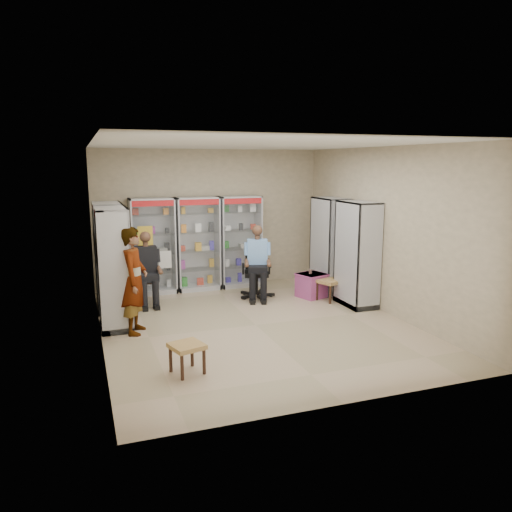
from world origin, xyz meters
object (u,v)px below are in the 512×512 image
object	(u,v)px
cabinet_right_near	(357,254)
pink_trunk	(312,285)
cabinet_back_right	(240,241)
standing_man	(134,281)
cabinet_back_mid	(198,244)
cabinet_left_near	(114,269)
seated_shopkeeper	(257,264)
office_chair	(256,271)
cabinet_right_far	(330,245)
cabinet_back_left	(153,246)
woven_stool_b	(187,358)
wooden_chair	(146,280)
cabinet_left_far	(109,257)
woven_stool_a	(329,290)

from	to	relation	value
cabinet_right_near	pink_trunk	bearing A→B (deg)	33.66
cabinet_back_right	standing_man	size ratio (longest dim) A/B	1.16
cabinet_back_mid	cabinet_back_right	size ratio (longest dim) A/B	1.00
cabinet_left_near	seated_shopkeeper	bearing A→B (deg)	108.44
pink_trunk	office_chair	bearing A→B (deg)	160.04
cabinet_right_far	seated_shopkeeper	xyz separation A→B (m)	(-1.61, 0.05, -0.30)
cabinet_back_right	cabinet_left_near	size ratio (longest dim) A/B	1.00
cabinet_back_left	woven_stool_b	world-z (taller)	cabinet_back_left
cabinet_back_right	cabinet_left_near	distance (m)	3.48
cabinet_right_near	office_chair	world-z (taller)	cabinet_right_near
cabinet_right_near	woven_stool_b	distance (m)	4.33
wooden_chair	office_chair	size ratio (longest dim) A/B	0.86
cabinet_right_near	cabinet_left_far	size ratio (longest dim) A/B	1.00
cabinet_right_far	wooden_chair	distance (m)	3.84
cabinet_back_right	seated_shopkeeper	distance (m)	1.12
cabinet_right_far	cabinet_right_near	bearing A→B (deg)	-180.00
cabinet_back_mid	wooden_chair	world-z (taller)	cabinet_back_mid
cabinet_right_near	office_chair	xyz separation A→B (m)	(-1.61, 1.20, -0.45)
office_chair	woven_stool_a	world-z (taller)	office_chair
pink_trunk	standing_man	xyz separation A→B (m)	(-3.64, -1.01, 0.62)
cabinet_left_far	woven_stool_a	size ratio (longest dim) A/B	4.67
office_chair	woven_stool_b	xyz separation A→B (m)	(-2.12, -3.25, -0.35)
cabinet_right_far	office_chair	bearing A→B (deg)	86.41
cabinet_back_mid	wooden_chair	xyz separation A→B (m)	(-1.20, -0.73, -0.53)
cabinet_back_mid	woven_stool_b	bearing A→B (deg)	-105.05
cabinet_back_right	office_chair	distance (m)	1.12
office_chair	cabinet_back_right	bearing A→B (deg)	108.61
cabinet_back_mid	woven_stool_a	distance (m)	2.97
cabinet_right_far	cabinet_left_far	size ratio (longest dim) A/B	1.00
office_chair	seated_shopkeeper	bearing A→B (deg)	-72.59
cabinet_right_far	woven_stool_b	bearing A→B (deg)	130.14
cabinet_right_near	seated_shopkeeper	world-z (taller)	cabinet_right_near
woven_stool_b	cabinet_back_mid	bearing A→B (deg)	74.95
cabinet_back_left	cabinet_back_mid	world-z (taller)	same
cabinet_back_mid	cabinet_left_far	xyz separation A→B (m)	(-1.88, -0.93, 0.00)
cabinet_left_near	wooden_chair	bearing A→B (deg)	152.39
woven_stool_b	cabinet_back_left	bearing A→B (deg)	87.33
cabinet_left_near	wooden_chair	xyz separation A→B (m)	(0.68, 1.30, -0.53)
seated_shopkeeper	woven_stool_b	world-z (taller)	seated_shopkeeper
office_chair	standing_man	size ratio (longest dim) A/B	0.63
seated_shopkeeper	cabinet_back_left	bearing A→B (deg)	168.09
cabinet_back_mid	woven_stool_a	xyz separation A→B (m)	(2.25, -1.77, -0.79)
cabinet_right_far	woven_stool_a	size ratio (longest dim) A/B	4.67
standing_man	office_chair	bearing A→B (deg)	-43.48
cabinet_back_mid	pink_trunk	distance (m)	2.59
cabinet_back_right	pink_trunk	xyz separation A→B (m)	(1.09, -1.42, -0.76)
seated_shopkeeper	pink_trunk	size ratio (longest dim) A/B	2.75
woven_stool_b	pink_trunk	bearing A→B (deg)	41.88
cabinet_back_left	cabinet_right_near	bearing A→B (deg)	-32.28
woven_stool_a	woven_stool_b	world-z (taller)	woven_stool_a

